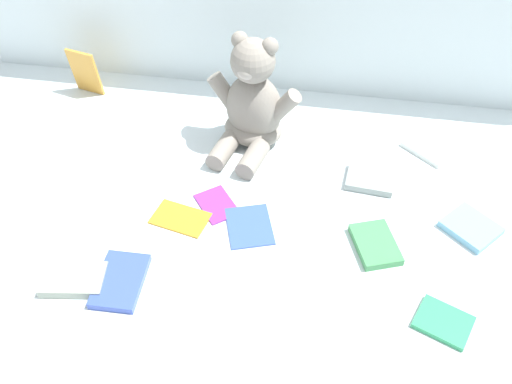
{
  "coord_description": "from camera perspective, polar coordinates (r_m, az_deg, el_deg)",
  "views": [
    {
      "loc": [
        0.11,
        -0.9,
        0.92
      ],
      "look_at": [
        -0.02,
        -0.1,
        0.1
      ],
      "focal_mm": 39.38,
      "sensor_mm": 36.0,
      "label": 1
    }
  ],
  "objects": [
    {
      "name": "book_case_7",
      "position": [
        1.2,
        12.03,
        -5.23
      ],
      "size": [
        0.12,
        0.14,
        0.02
      ],
      "primitive_type": "cube",
      "rotation": [
        0.0,
        0.0,
        3.5
      ],
      "color": "#419053",
      "rests_on": "ground_plane"
    },
    {
      "name": "book_case_2",
      "position": [
        1.18,
        -18.01,
        -8.46
      ],
      "size": [
        0.13,
        0.1,
        0.02
      ],
      "primitive_type": "cube",
      "rotation": [
        0.0,
        0.0,
        1.71
      ],
      "color": "#95A091",
      "rests_on": "ground_plane"
    },
    {
      "name": "teddy_bear",
      "position": [
        1.37,
        -0.38,
        8.76
      ],
      "size": [
        0.24,
        0.23,
        0.29
      ],
      "rotation": [
        0.0,
        0.0,
        -0.23
      ],
      "color": "gray",
      "rests_on": "ground_plane"
    },
    {
      "name": "ground_plane",
      "position": [
        1.29,
        1.71,
        -0.14
      ],
      "size": [
        3.2,
        3.2,
        0.0
      ],
      "primitive_type": "plane",
      "color": "silver"
    },
    {
      "name": "book_case_5",
      "position": [
        1.15,
        -13.61,
        -8.77
      ],
      "size": [
        0.09,
        0.14,
        0.02
      ],
      "primitive_type": "cube",
      "rotation": [
        0.0,
        0.0,
        3.17
      ],
      "color": "#3A53BB",
      "rests_on": "ground_plane"
    },
    {
      "name": "book_case_8",
      "position": [
        1.34,
        11.52,
        1.31
      ],
      "size": [
        0.12,
        0.1,
        0.02
      ],
      "primitive_type": "cube",
      "rotation": [
        0.0,
        0.0,
        1.48
      ],
      "color": "gray",
      "rests_on": "ground_plane"
    },
    {
      "name": "book_case_1",
      "position": [
        1.22,
        -0.66,
        -3.43
      ],
      "size": [
        0.13,
        0.14,
        0.01
      ],
      "primitive_type": "cube",
      "rotation": [
        0.0,
        0.0,
        3.47
      ],
      "color": "#3A5AB0",
      "rests_on": "ground_plane"
    },
    {
      "name": "book_case_4",
      "position": [
        1.63,
        -16.97,
        11.57
      ],
      "size": [
        0.09,
        0.04,
        0.13
      ],
      "primitive_type": "cube",
      "rotation": [
        0.11,
        0.0,
        -0.24
      ],
      "color": "gold",
      "rests_on": "ground_plane"
    },
    {
      "name": "book_case_0",
      "position": [
        1.3,
        21.0,
        -3.38
      ],
      "size": [
        0.14,
        0.14,
        0.02
      ],
      "primitive_type": "cube",
      "rotation": [
        0.0,
        0.0,
        3.99
      ],
      "color": "#73B2D3",
      "rests_on": "ground_plane"
    },
    {
      "name": "book_case_3",
      "position": [
        1.24,
        -7.7,
        -2.59
      ],
      "size": [
        0.14,
        0.1,
        0.01
      ],
      "primitive_type": "cube",
      "rotation": [
        0.0,
        0.0,
        4.5
      ],
      "color": "gold",
      "rests_on": "ground_plane"
    },
    {
      "name": "book_case_9",
      "position": [
        1.13,
        18.51,
        -12.42
      ],
      "size": [
        0.12,
        0.11,
        0.01
      ],
      "primitive_type": "cube",
      "rotation": [
        0.0,
        0.0,
        4.31
      ],
      "color": "#309D63",
      "rests_on": "ground_plane"
    },
    {
      "name": "book_case_10",
      "position": [
        1.27,
        -4.0,
        -1.23
      ],
      "size": [
        0.12,
        0.12,
        0.01
      ],
      "primitive_type": "cube",
      "rotation": [
        0.0,
        0.0,
        0.66
      ],
      "color": "purple",
      "rests_on": "ground_plane"
    },
    {
      "name": "book_case_6",
      "position": [
        1.46,
        17.16,
        4.3
      ],
      "size": [
        0.14,
        0.14,
        0.01
      ],
      "primitive_type": "cube",
      "rotation": [
        0.0,
        0.0,
        4.02
      ],
      "color": "silver",
      "rests_on": "ground_plane"
    }
  ]
}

